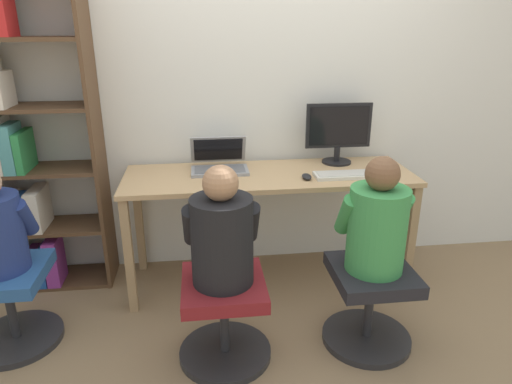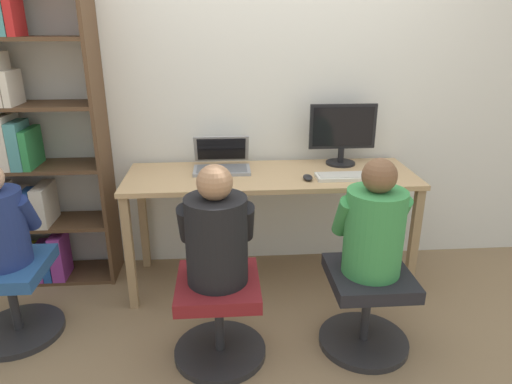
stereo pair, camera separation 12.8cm
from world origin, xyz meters
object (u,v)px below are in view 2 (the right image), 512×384
(laptop, at_px, (222,163))
(person_at_laptop, at_px, (216,233))
(bookshelf, at_px, (21,147))
(office_chair_right, at_px, (219,313))
(person_at_monitor, at_px, (374,225))
(desktop_monitor, at_px, (342,133))
(office_chair_left, at_px, (367,304))
(keyboard, at_px, (350,176))
(office_chair_side, at_px, (12,295))

(laptop, distance_m, person_at_laptop, 0.85)
(laptop, xyz_separation_m, bookshelf, (-1.25, 0.03, 0.12))
(office_chair_right, bearing_deg, person_at_monitor, 2.17)
(desktop_monitor, relative_size, office_chair_left, 0.91)
(office_chair_right, bearing_deg, keyboard, 36.83)
(person_at_monitor, relative_size, bookshelf, 0.31)
(office_chair_left, bearing_deg, person_at_laptop, -178.49)
(keyboard, distance_m, office_chair_side, 2.05)
(office_chair_left, height_order, person_at_laptop, person_at_laptop)
(office_chair_right, xyz_separation_m, person_at_laptop, (0.00, 0.00, 0.45))
(laptop, relative_size, person_at_monitor, 0.60)
(keyboard, bearing_deg, person_at_laptop, -143.38)
(desktop_monitor, relative_size, person_at_monitor, 0.73)
(laptop, bearing_deg, keyboard, -16.84)
(office_chair_right, bearing_deg, desktop_monitor, 47.59)
(laptop, distance_m, bookshelf, 1.26)
(office_chair_side, bearing_deg, desktop_monitor, 18.33)
(person_at_laptop, bearing_deg, laptop, 87.87)
(laptop, bearing_deg, person_at_monitor, -47.38)
(person_at_monitor, height_order, office_chair_side, person_at_monitor)
(laptop, xyz_separation_m, office_chair_right, (-0.03, -0.85, -0.55))
(office_chair_left, height_order, person_at_monitor, person_at_monitor)
(office_chair_right, xyz_separation_m, bookshelf, (-1.22, 0.88, 0.68))
(office_chair_right, relative_size, bookshelf, 0.25)
(desktop_monitor, xyz_separation_m, bookshelf, (-2.05, -0.03, -0.04))
(keyboard, height_order, bookshelf, bookshelf)
(desktop_monitor, height_order, office_chair_left, desktop_monitor)
(bookshelf, relative_size, office_chair_side, 4.08)
(office_chair_left, distance_m, bookshelf, 2.28)
(person_at_laptop, bearing_deg, office_chair_side, 167.50)
(laptop, relative_size, office_chair_right, 0.75)
(keyboard, relative_size, office_chair_side, 0.86)
(person_at_laptop, bearing_deg, office_chair_left, 1.51)
(person_at_monitor, relative_size, office_chair_side, 1.25)
(keyboard, relative_size, person_at_laptop, 0.70)
(office_chair_right, height_order, office_chair_side, same)
(keyboard, height_order, office_chair_side, keyboard)
(laptop, height_order, person_at_laptop, person_at_laptop)
(desktop_monitor, relative_size, office_chair_side, 0.91)
(office_chair_right, distance_m, office_chair_side, 1.17)
(office_chair_left, xyz_separation_m, bookshelf, (-2.00, 0.85, 0.68))
(office_chair_right, bearing_deg, office_chair_left, 1.84)
(person_at_monitor, distance_m, person_at_laptop, 0.78)
(desktop_monitor, relative_size, office_chair_right, 0.91)
(office_chair_left, bearing_deg, desktop_monitor, 87.02)
(desktop_monitor, distance_m, person_at_monitor, 0.92)
(laptop, xyz_separation_m, person_at_laptop, (-0.03, -0.84, -0.10))
(keyboard, xyz_separation_m, office_chair_left, (-0.03, -0.59, -0.52))
(person_at_laptop, height_order, office_chair_side, person_at_laptop)
(bookshelf, distance_m, office_chair_side, 0.92)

